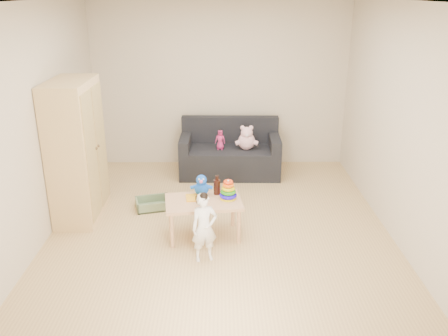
{
  "coord_description": "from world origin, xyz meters",
  "views": [
    {
      "loc": [
        0.02,
        -5.18,
        2.71
      ],
      "look_at": [
        0.05,
        0.25,
        0.65
      ],
      "focal_mm": 38.0,
      "sensor_mm": 36.0,
      "label": 1
    }
  ],
  "objects_px": {
    "wardrobe": "(76,151)",
    "toddler": "(204,229)",
    "sofa": "(230,161)",
    "play_table": "(204,218)"
  },
  "relations": [
    {
      "from": "wardrobe",
      "to": "sofa",
      "type": "bearing_deg",
      "value": 36.65
    },
    {
      "from": "wardrobe",
      "to": "play_table",
      "type": "xyz_separation_m",
      "value": [
        1.56,
        -0.57,
        -0.63
      ]
    },
    {
      "from": "wardrobe",
      "to": "toddler",
      "type": "xyz_separation_m",
      "value": [
        1.59,
        -1.08,
        -0.49
      ]
    },
    {
      "from": "play_table",
      "to": "sofa",
      "type": "bearing_deg",
      "value": 80.31
    },
    {
      "from": "toddler",
      "to": "sofa",
      "type": "bearing_deg",
      "value": 67.17
    },
    {
      "from": "wardrobe",
      "to": "toddler",
      "type": "distance_m",
      "value": 1.99
    },
    {
      "from": "sofa",
      "to": "wardrobe",
      "type": "bearing_deg",
      "value": -142.35
    },
    {
      "from": "sofa",
      "to": "play_table",
      "type": "xyz_separation_m",
      "value": [
        -0.34,
        -1.99,
        0.01
      ]
    },
    {
      "from": "wardrobe",
      "to": "toddler",
      "type": "height_order",
      "value": "wardrobe"
    },
    {
      "from": "sofa",
      "to": "toddler",
      "type": "xyz_separation_m",
      "value": [
        -0.31,
        -2.5,
        0.15
      ]
    }
  ]
}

